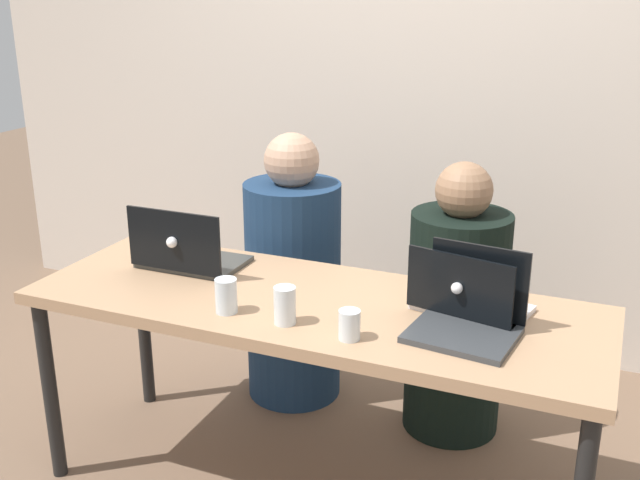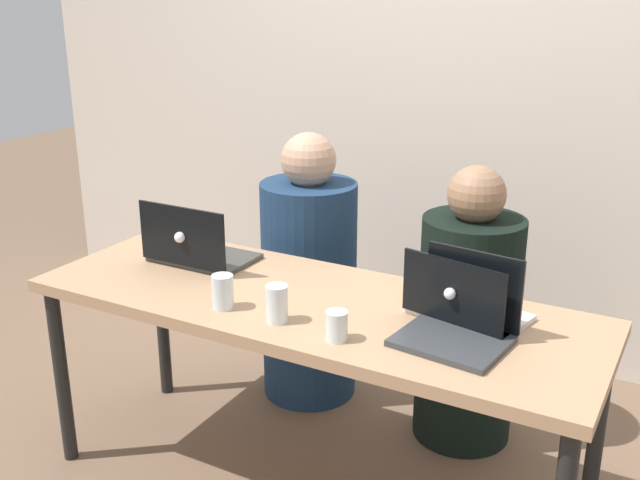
{
  "view_description": "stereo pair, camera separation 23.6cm",
  "coord_description": "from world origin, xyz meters",
  "views": [
    {
      "loc": [
        0.87,
        -2.0,
        1.66
      ],
      "look_at": [
        0.0,
        0.06,
        0.89
      ],
      "focal_mm": 42.0,
      "sensor_mm": 36.0,
      "label": 1
    },
    {
      "loc": [
        1.08,
        -1.89,
        1.66
      ],
      "look_at": [
        0.0,
        0.06,
        0.89
      ],
      "focal_mm": 42.0,
      "sensor_mm": 36.0,
      "label": 2
    }
  ],
  "objects": [
    {
      "name": "back_wall",
      "position": [
        0.0,
        1.37,
        1.28
      ],
      "size": [
        4.77,
        0.1,
        2.56
      ],
      "primitive_type": "cube",
      "color": "beige",
      "rests_on": "ground"
    },
    {
      "name": "desk",
      "position": [
        0.0,
        0.0,
        0.65
      ],
      "size": [
        1.83,
        0.64,
        0.71
      ],
      "color": "tan",
      "rests_on": "ground"
    },
    {
      "name": "person_on_left",
      "position": [
        -0.34,
        0.59,
        0.5
      ],
      "size": [
        0.4,
        0.4,
        1.12
      ],
      "rotation": [
        0.0,
        0.0,
        3.18
      ],
      "color": "navy",
      "rests_on": "ground"
    },
    {
      "name": "person_on_right",
      "position": [
        0.34,
        0.59,
        0.47
      ],
      "size": [
        0.45,
        0.45,
        1.06
      ],
      "rotation": [
        0.0,
        0.0,
        2.9
      ],
      "color": "black",
      "rests_on": "ground"
    },
    {
      "name": "laptop_back_left",
      "position": [
        -0.51,
        0.09,
        0.76
      ],
      "size": [
        0.36,
        0.27,
        0.23
      ],
      "rotation": [
        0.0,
        0.0,
        3.14
      ],
      "color": "#3B3C39",
      "rests_on": "desk"
    },
    {
      "name": "laptop_front_right",
      "position": [
        0.5,
        -0.03,
        0.76
      ],
      "size": [
        0.32,
        0.3,
        0.24
      ],
      "rotation": [
        0.0,
        0.0,
        -0.12
      ],
      "color": "#363A3D",
      "rests_on": "desk"
    },
    {
      "name": "laptop_back_right",
      "position": [
        0.47,
        0.08,
        0.76
      ],
      "size": [
        0.37,
        0.28,
        0.21
      ],
      "rotation": [
        0.0,
        0.0,
        2.93
      ],
      "color": "silver",
      "rests_on": "desk"
    },
    {
      "name": "water_glass_right",
      "position": [
        0.21,
        -0.21,
        0.75
      ],
      "size": [
        0.06,
        0.06,
        0.09
      ],
      "color": "white",
      "rests_on": "desk"
    },
    {
      "name": "water_glass_center",
      "position": [
        -0.01,
        -0.19,
        0.76
      ],
      "size": [
        0.07,
        0.07,
        0.11
      ],
      "color": "white",
      "rests_on": "desk"
    },
    {
      "name": "water_glass_left",
      "position": [
        -0.2,
        -0.19,
        0.76
      ],
      "size": [
        0.07,
        0.07,
        0.11
      ],
      "color": "silver",
      "rests_on": "desk"
    }
  ]
}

